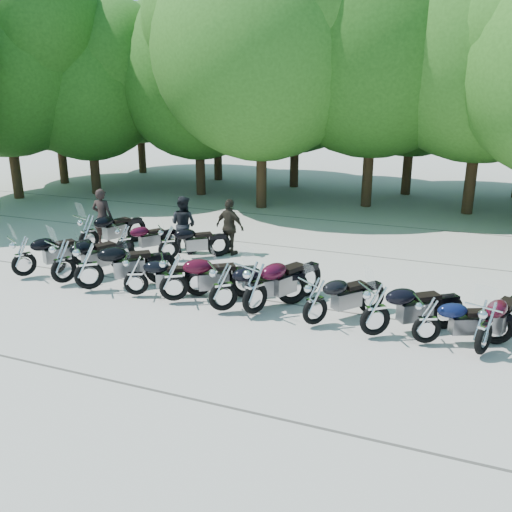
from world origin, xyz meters
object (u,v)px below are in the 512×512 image
(motorcycle_12, at_px, (88,232))
(motorcycle_14, at_px, (168,242))
(motorcycle_2, at_px, (88,265))
(rider_0, at_px, (102,217))
(motorcycle_3, at_px, (135,274))
(rider_1, at_px, (183,224))
(motorcycle_7, at_px, (315,300))
(motorcycle_9, at_px, (427,319))
(motorcycle_8, at_px, (376,308))
(motorcycle_4, at_px, (174,276))
(motorcycle_5, at_px, (223,286))
(motorcycle_10, at_px, (485,326))
(rider_2, at_px, (230,227))
(motorcycle_6, at_px, (255,287))
(motorcycle_0, at_px, (23,255))
(motorcycle_13, at_px, (124,240))
(motorcycle_1, at_px, (63,260))

(motorcycle_12, xyz_separation_m, motorcycle_14, (2.71, 0.17, -0.08))
(motorcycle_2, bearing_deg, rider_0, -8.68)
(motorcycle_3, height_order, rider_1, rider_1)
(motorcycle_7, bearing_deg, motorcycle_9, -142.57)
(motorcycle_8, distance_m, motorcycle_14, 7.15)
(motorcycle_4, bearing_deg, motorcycle_12, 25.38)
(motorcycle_3, relative_size, motorcycle_4, 0.87)
(motorcycle_2, bearing_deg, motorcycle_8, -130.51)
(motorcycle_5, bearing_deg, motorcycle_10, -131.45)
(rider_1, relative_size, rider_2, 1.03)
(motorcycle_12, bearing_deg, motorcycle_14, -155.52)
(motorcycle_14, distance_m, rider_1, 1.04)
(motorcycle_10, bearing_deg, motorcycle_2, 21.15)
(motorcycle_2, xyz_separation_m, motorcycle_8, (7.11, -0.02, -0.05))
(motorcycle_4, xyz_separation_m, motorcycle_9, (5.76, -0.10, -0.10))
(motorcycle_4, bearing_deg, motorcycle_3, 55.23)
(motorcycle_8, height_order, rider_0, rider_0)
(motorcycle_2, xyz_separation_m, motorcycle_6, (4.42, 0.11, -0.00))
(motorcycle_5, xyz_separation_m, rider_2, (-1.69, 4.18, 0.19))
(motorcycle_4, xyz_separation_m, motorcycle_5, (1.33, -0.11, -0.01))
(motorcycle_14, bearing_deg, motorcycle_8, -153.50)
(motorcycle_4, relative_size, motorcycle_7, 1.10)
(motorcycle_6, xyz_separation_m, motorcycle_8, (2.69, -0.13, -0.05))
(motorcycle_4, distance_m, motorcycle_14, 3.31)
(motorcycle_6, height_order, motorcycle_14, motorcycle_6)
(motorcycle_0, distance_m, motorcycle_6, 6.70)
(motorcycle_12, relative_size, motorcycle_13, 1.18)
(motorcycle_0, relative_size, rider_2, 1.33)
(motorcycle_7, bearing_deg, motorcycle_8, -145.05)
(motorcycle_9, distance_m, rider_1, 8.51)
(motorcycle_2, bearing_deg, motorcycle_4, -127.49)
(motorcycle_14, bearing_deg, rider_1, -37.73)
(motorcycle_10, height_order, motorcycle_14, motorcycle_10)
(motorcycle_2, relative_size, motorcycle_14, 1.18)
(motorcycle_0, xyz_separation_m, motorcycle_1, (1.35, -0.03, 0.03))
(motorcycle_14, xyz_separation_m, rider_2, (1.41, 1.28, 0.26))
(motorcycle_1, relative_size, motorcycle_9, 1.18)
(motorcycle_4, height_order, motorcycle_12, motorcycle_4)
(motorcycle_6, distance_m, rider_0, 7.54)
(motorcycle_13, bearing_deg, motorcycle_1, 121.54)
(motorcycle_12, bearing_deg, motorcycle_13, -161.10)
(motorcycle_5, xyz_separation_m, motorcycle_9, (4.43, 0.01, -0.09))
(rider_2, bearing_deg, motorcycle_7, 147.17)
(motorcycle_8, bearing_deg, rider_2, 13.26)
(motorcycle_7, bearing_deg, rider_1, 2.57)
(motorcycle_3, height_order, motorcycle_8, motorcycle_8)
(motorcycle_1, height_order, motorcycle_14, motorcycle_1)
(motorcycle_9, bearing_deg, motorcycle_7, 64.73)
(motorcycle_1, xyz_separation_m, motorcycle_4, (3.28, -0.04, -0.00))
(motorcycle_2, relative_size, motorcycle_4, 1.05)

